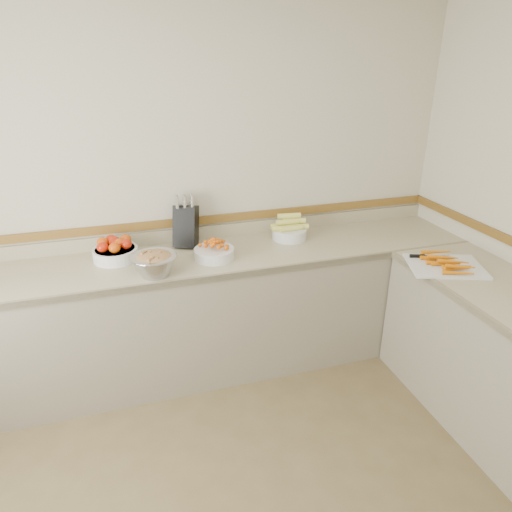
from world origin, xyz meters
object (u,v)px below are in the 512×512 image
object	(u,v)px
knife_block	(186,225)
cherry_tomato_bowl	(214,251)
corn_bowl	(289,231)
cutting_board	(446,264)
rhubarb_bowl	(154,263)
tomato_bowl	(115,250)

from	to	relation	value
knife_block	cherry_tomato_bowl	bearing A→B (deg)	-63.73
corn_bowl	cutting_board	size ratio (longest dim) A/B	0.51
knife_block	corn_bowl	distance (m)	0.77
knife_block	cutting_board	world-z (taller)	knife_block
knife_block	rhubarb_bowl	world-z (taller)	knife_block
corn_bowl	rhubarb_bowl	size ratio (longest dim) A/B	1.00
corn_bowl	rhubarb_bowl	world-z (taller)	corn_bowl
knife_block	corn_bowl	xyz separation A→B (m)	(0.76, -0.09, -0.09)
cherry_tomato_bowl	corn_bowl	xyz separation A→B (m)	(0.62, 0.20, 0.01)
tomato_bowl	cherry_tomato_bowl	bearing A→B (deg)	-15.97
corn_bowl	rhubarb_bowl	distance (m)	1.08
cherry_tomato_bowl	corn_bowl	bearing A→B (deg)	17.53
knife_block	cherry_tomato_bowl	size ratio (longest dim) A/B	1.42
tomato_bowl	cutting_board	distance (m)	2.18
cherry_tomato_bowl	cutting_board	bearing A→B (deg)	-22.52
knife_block	cherry_tomato_bowl	distance (m)	0.33
cherry_tomato_bowl	cutting_board	size ratio (longest dim) A/B	0.49
tomato_bowl	cutting_board	bearing A→B (deg)	-20.53
corn_bowl	cutting_board	xyz separation A→B (m)	(0.79, -0.78, -0.04)
tomato_bowl	cherry_tomato_bowl	size ratio (longest dim) A/B	1.10
tomato_bowl	cutting_board	xyz separation A→B (m)	(2.05, -0.77, -0.05)
cherry_tomato_bowl	rhubarb_bowl	xyz separation A→B (m)	(-0.41, -0.15, 0.03)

